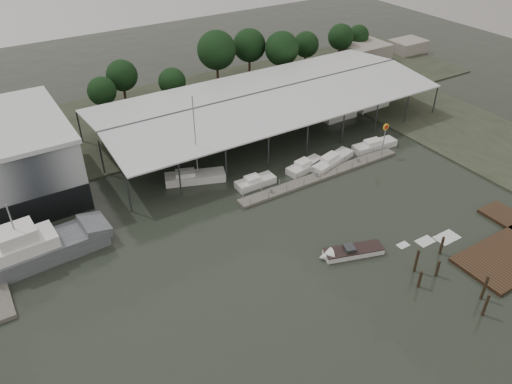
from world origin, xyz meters
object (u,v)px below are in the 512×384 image
shell_fuel_sign (385,133)px  grey_trawler (33,250)px  speedboat_underway (348,252)px  white_sailboat (194,177)px

shell_fuel_sign → grey_trawler: bearing=176.6°
shell_fuel_sign → grey_trawler: 52.11m
speedboat_underway → shell_fuel_sign: bearing=-124.9°
shell_fuel_sign → grey_trawler: (-51.97, 3.13, -2.35)m
speedboat_underway → grey_trawler: bearing=-12.7°
shell_fuel_sign → speedboat_underway: (-20.28, -15.49, -3.53)m
shell_fuel_sign → speedboat_underway: size_ratio=0.30×
shell_fuel_sign → grey_trawler: size_ratio=0.31×
grey_trawler → white_sailboat: (23.46, 5.87, -0.92)m
grey_trawler → speedboat_underway: (31.69, -18.61, -1.19)m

